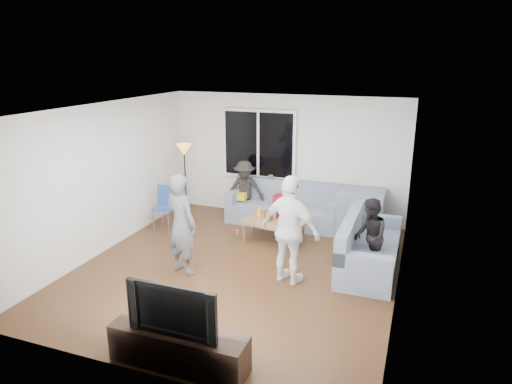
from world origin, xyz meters
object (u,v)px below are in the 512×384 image
at_px(spectator_right, 370,237).
at_px(tv_console, 179,348).
at_px(sofa_back_section, 284,204).
at_px(player_right, 290,230).
at_px(sofa_right_section, 370,244).
at_px(floor_lamp, 185,180).
at_px(player_left, 181,224).
at_px(coffee_table, 274,231).
at_px(television, 176,307).
at_px(side_chair, 165,208).
at_px(spectator_back, 245,190).

xyz_separation_m(spectator_right, tv_console, (-1.70, -3.09, -0.40)).
height_order(sofa_back_section, player_right, player_right).
bearing_deg(sofa_right_section, player_right, 129.34).
height_order(sofa_back_section, floor_lamp, floor_lamp).
xyz_separation_m(sofa_right_section, tv_console, (-1.70, -3.26, -0.20)).
bearing_deg(sofa_back_section, tv_console, -87.30).
distance_m(sofa_back_section, tv_console, 4.78).
xyz_separation_m(floor_lamp, player_left, (1.27, -2.47, 0.04)).
distance_m(coffee_table, player_left, 2.06).
bearing_deg(floor_lamp, sofa_right_section, -17.64).
distance_m(player_left, tv_console, 2.43).
bearing_deg(television, spectator_right, 61.12).
bearing_deg(television, side_chair, 122.82).
distance_m(floor_lamp, spectator_right, 4.33).
bearing_deg(tv_console, coffee_table, 91.74).
height_order(sofa_back_section, player_left, player_left).
relative_size(sofa_back_section, television, 2.17).
xyz_separation_m(sofa_back_section, spectator_right, (1.93, -1.68, 0.19)).
bearing_deg(player_right, television, 93.20).
xyz_separation_m(player_left, tv_console, (1.10, -2.09, -0.60)).
relative_size(spectator_right, tv_console, 0.77).
distance_m(sofa_back_section, floor_lamp, 2.18).
height_order(side_chair, spectator_right, spectator_right).
height_order(sofa_right_section, spectator_back, spectator_back).
height_order(player_left, player_right, player_right).
bearing_deg(sofa_right_section, sofa_back_section, 51.95).
height_order(sofa_right_section, side_chair, side_chair).
height_order(sofa_back_section, tv_console, sofa_back_section).
bearing_deg(tv_console, floor_lamp, 117.46).
distance_m(tv_console, television, 0.53).
relative_size(sofa_right_section, tv_console, 1.25).
relative_size(spectator_back, tv_console, 0.78).
relative_size(coffee_table, player_right, 0.65).
xyz_separation_m(side_chair, floor_lamp, (0.00, 0.89, 0.35)).
relative_size(sofa_back_section, player_left, 1.41).
height_order(sofa_right_section, tv_console, sofa_right_section).
height_order(coffee_table, spectator_right, spectator_right).
height_order(sofa_back_section, spectator_right, spectator_right).
bearing_deg(sofa_right_section, spectator_right, -180.00).
relative_size(sofa_back_section, floor_lamp, 1.47).
relative_size(sofa_back_section, tv_console, 1.44).
bearing_deg(tv_console, spectator_right, 61.12).
xyz_separation_m(sofa_back_section, floor_lamp, (-2.14, -0.21, 0.36)).
height_order(side_chair, player_right, player_right).
bearing_deg(side_chair, sofa_back_section, 16.68).
distance_m(side_chair, television, 4.38).
bearing_deg(television, player_left, 117.71).
bearing_deg(floor_lamp, player_right, -36.49).
xyz_separation_m(coffee_table, floor_lamp, (-2.25, 0.77, 0.58)).
bearing_deg(side_chair, coffee_table, -7.49).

